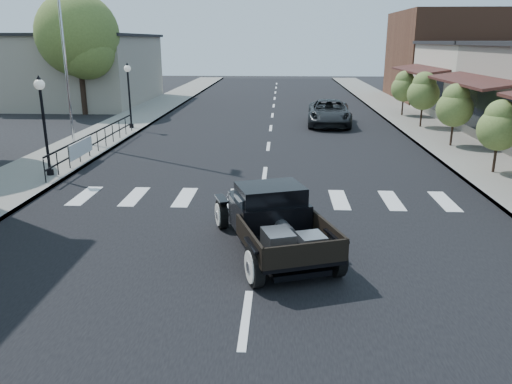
{
  "coord_description": "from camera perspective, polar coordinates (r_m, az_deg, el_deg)",
  "views": [
    {
      "loc": [
        0.57,
        -10.75,
        4.73
      ],
      "look_at": [
        -0.04,
        1.48,
        1.0
      ],
      "focal_mm": 35.0,
      "sensor_mm": 36.0,
      "label": 1
    }
  ],
  "objects": [
    {
      "name": "lamp_post_c",
      "position": [
        28.12,
        -14.28,
        10.61
      ],
      "size": [
        0.36,
        0.36,
        3.46
      ],
      "primitive_type": null,
      "color": "black",
      "rests_on": "sidewalk_left"
    },
    {
      "name": "storefront_far",
      "position": [
        35.88,
        27.15,
        11.17
      ],
      "size": [
        10.0,
        9.0,
        4.5
      ],
      "primitive_type": "cube",
      "color": "beige",
      "rests_on": "ground"
    },
    {
      "name": "railing",
      "position": [
        22.57,
        -17.68,
        5.73
      ],
      "size": [
        0.08,
        10.0,
        1.0
      ],
      "primitive_type": null,
      "color": "black",
      "rests_on": "sidewalk_left"
    },
    {
      "name": "lamp_post_b",
      "position": [
        18.86,
        -23.01,
        6.91
      ],
      "size": [
        0.36,
        0.36,
        3.46
      ],
      "primitive_type": null,
      "color": "black",
      "rests_on": "sidewalk_left"
    },
    {
      "name": "ground",
      "position": [
        11.76,
        -0.15,
        -6.77
      ],
      "size": [
        120.0,
        120.0,
        0.0
      ],
      "primitive_type": "plane",
      "color": "black",
      "rests_on": "ground"
    },
    {
      "name": "hotrod_pickup",
      "position": [
        11.49,
        1.92,
        -3.12
      ],
      "size": [
        3.47,
        4.99,
        1.58
      ],
      "primitive_type": null,
      "rotation": [
        0.0,
        0.0,
        0.32
      ],
      "color": "black",
      "rests_on": "ground"
    },
    {
      "name": "small_tree_b",
      "position": [
        19.83,
        25.9,
        5.59
      ],
      "size": [
        1.51,
        1.51,
        2.51
      ],
      "primitive_type": null,
      "color": "#5B7234",
      "rests_on": "sidewalk_right"
    },
    {
      "name": "small_tree_e",
      "position": [
        33.49,
        16.51,
        10.69
      ],
      "size": [
        1.6,
        1.6,
        2.66
      ],
      "primitive_type": null,
      "color": "#5B7234",
      "rests_on": "sidewalk_right"
    },
    {
      "name": "small_tree_c",
      "position": [
        24.25,
        21.66,
        8.07
      ],
      "size": [
        1.6,
        1.6,
        2.67
      ],
      "primitive_type": null,
      "color": "#5B7234",
      "rests_on": "sidewalk_right"
    },
    {
      "name": "big_tree_far",
      "position": [
        35.28,
        -19.52,
        14.58
      ],
      "size": [
        5.24,
        5.24,
        7.7
      ],
      "primitive_type": null,
      "color": "#55692D",
      "rests_on": "ground"
    },
    {
      "name": "sidewalk_right",
      "position": [
        27.34,
        19.81,
        6.14
      ],
      "size": [
        3.0,
        80.0,
        0.15
      ],
      "primitive_type": "cube",
      "color": "gray",
      "rests_on": "ground"
    },
    {
      "name": "small_tree_d",
      "position": [
        29.18,
        18.51,
        9.89
      ],
      "size": [
        1.72,
        1.72,
        2.86
      ],
      "primitive_type": null,
      "color": "#5B7234",
      "rests_on": "sidewalk_right"
    },
    {
      "name": "road_markings",
      "position": [
        21.29,
        1.28,
        4.1
      ],
      "size": [
        12.0,
        60.0,
        0.06
      ],
      "primitive_type": null,
      "color": "silver",
      "rests_on": "ground"
    },
    {
      "name": "low_building_left",
      "position": [
        41.82,
        -19.49,
        12.95
      ],
      "size": [
        10.0,
        12.0,
        5.0
      ],
      "primitive_type": "cube",
      "color": "#9F9585",
      "rests_on": "ground"
    },
    {
      "name": "second_car",
      "position": [
        29.43,
        8.36,
        8.93
      ],
      "size": [
        2.69,
        5.31,
        1.44
      ],
      "primitive_type": "imported",
      "rotation": [
        0.0,
        0.0,
        -0.06
      ],
      "color": "black",
      "rests_on": "ground"
    },
    {
      "name": "banner",
      "position": [
        20.75,
        -19.29,
        4.08
      ],
      "size": [
        0.04,
        2.2,
        0.6
      ],
      "primitive_type": null,
      "color": "silver",
      "rests_on": "sidewalk_left"
    },
    {
      "name": "far_building_right",
      "position": [
        45.3,
        22.85,
        14.11
      ],
      "size": [
        11.0,
        10.0,
        7.0
      ],
      "primitive_type": "cube",
      "color": "brown",
      "rests_on": "ground"
    },
    {
      "name": "sidewalk_left",
      "position": [
        27.7,
        -16.39,
        6.58
      ],
      "size": [
        3.0,
        80.0,
        0.15
      ],
      "primitive_type": "cube",
      "color": "gray",
      "rests_on": "ground"
    },
    {
      "name": "road",
      "position": [
        26.19,
        1.6,
        6.55
      ],
      "size": [
        14.0,
        80.0,
        0.02
      ],
      "primitive_type": "cube",
      "color": "black",
      "rests_on": "ground"
    }
  ]
}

